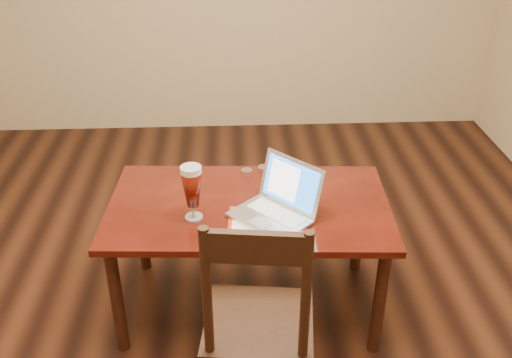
{
  "coord_description": "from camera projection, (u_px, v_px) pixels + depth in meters",
  "views": [
    {
      "loc": [
        -0.06,
        -2.36,
        2.21
      ],
      "look_at": [
        0.05,
        -0.07,
        0.9
      ],
      "focal_mm": 40.0,
      "sensor_mm": 36.0,
      "label": 1
    }
  ],
  "objects": [
    {
      "name": "dining_chair",
      "position": [
        258.0,
        324.0,
        2.37
      ],
      "size": [
        0.51,
        0.49,
        1.08
      ],
      "rotation": [
        0.0,
        0.0,
        -0.12
      ],
      "color": "black",
      "rests_on": "ground"
    },
    {
      "name": "dining_table",
      "position": [
        248.0,
        216.0,
        2.91
      ],
      "size": [
        1.47,
        0.88,
        0.95
      ],
      "rotation": [
        0.0,
        0.0,
        -0.06
      ],
      "color": "#481109",
      "rests_on": "ground"
    },
    {
      "name": "ground",
      "position": [
        246.0,
        313.0,
        3.15
      ],
      "size": [
        5.0,
        5.0,
        0.0
      ],
      "primitive_type": "plane",
      "color": "black",
      "rests_on": "ground"
    }
  ]
}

